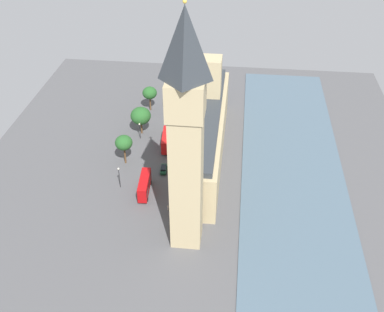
% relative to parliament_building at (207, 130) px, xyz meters
% --- Properties ---
extents(ground_plane, '(131.37, 131.37, 0.00)m').
position_rel_parliament_building_xyz_m(ground_plane, '(1.99, 1.24, -8.20)').
color(ground_plane, '#4C4C4F').
extents(river_thames, '(29.76, 118.23, 0.25)m').
position_rel_parliament_building_xyz_m(river_thames, '(-26.15, 1.24, -8.07)').
color(river_thames, '#475B6B').
rests_on(river_thames, ground).
extents(parliament_building, '(10.31, 61.37, 27.38)m').
position_rel_parliament_building_xyz_m(parliament_building, '(0.00, 0.00, 0.00)').
color(parliament_building, tan).
rests_on(parliament_building, ground).
extents(clock_tower, '(8.09, 8.09, 58.97)m').
position_rel_parliament_building_xyz_m(clock_tower, '(1.64, 37.57, 22.32)').
color(clock_tower, tan).
rests_on(clock_tower, ground).
extents(car_blue_by_river_gate, '(2.12, 4.75, 1.74)m').
position_rel_parliament_building_xyz_m(car_blue_by_river_gate, '(13.69, -22.96, -7.31)').
color(car_blue_by_river_gate, navy).
rests_on(car_blue_by_river_gate, ground).
extents(car_black_trailing, '(2.06, 4.86, 1.74)m').
position_rel_parliament_building_xyz_m(car_black_trailing, '(12.01, -13.52, -7.31)').
color(car_black_trailing, black).
rests_on(car_black_trailing, ground).
extents(double_decker_bus_near_tower, '(3.29, 10.65, 4.75)m').
position_rel_parliament_building_xyz_m(double_decker_bus_near_tower, '(12.85, -1.66, -5.56)').
color(double_decker_bus_near_tower, red).
rests_on(double_decker_bus_near_tower, ground).
extents(car_dark_green_far_end, '(2.06, 4.73, 1.74)m').
position_rel_parliament_building_xyz_m(car_dark_green_far_end, '(11.75, 11.15, -7.31)').
color(car_dark_green_far_end, '#19472D').
rests_on(car_dark_green_far_end, ground).
extents(double_decker_bus_corner, '(3.19, 10.64, 4.75)m').
position_rel_parliament_building_xyz_m(double_decker_bus_corner, '(15.41, 21.31, -5.56)').
color(double_decker_bus_corner, '#B20C0F').
rests_on(double_decker_bus_corner, ground).
extents(pedestrian_opposite_hall, '(0.57, 0.63, 1.49)m').
position_rel_parliament_building_xyz_m(pedestrian_opposite_hall, '(8.63, 19.59, -7.53)').
color(pedestrian_opposite_hall, navy).
rests_on(pedestrian_opposite_hall, ground).
extents(pedestrian_under_trees, '(0.62, 0.51, 1.68)m').
position_rel_parliament_building_xyz_m(pedestrian_under_trees, '(7.78, 18.00, -7.44)').
color(pedestrian_under_trees, '#336B60').
rests_on(pedestrian_under_trees, ground).
extents(pedestrian_kerbside, '(0.63, 0.55, 1.57)m').
position_rel_parliament_building_xyz_m(pedestrian_kerbside, '(7.88, 27.90, -7.49)').
color(pedestrian_kerbside, gray).
rests_on(pedestrian_kerbside, ground).
extents(plane_tree_leading, '(6.62, 6.62, 9.45)m').
position_rel_parliament_building_xyz_m(plane_tree_leading, '(22.35, -8.83, -1.59)').
color(plane_tree_leading, brown).
rests_on(plane_tree_leading, ground).
extents(plane_tree_midblock, '(5.08, 5.08, 9.03)m').
position_rel_parliament_building_xyz_m(plane_tree_midblock, '(22.29, -24.34, -1.39)').
color(plane_tree_midblock, brown).
rests_on(plane_tree_midblock, ground).
extents(plane_tree_slot_10, '(5.19, 5.19, 9.57)m').
position_rel_parliament_building_xyz_m(plane_tree_slot_10, '(23.91, 8.22, -0.90)').
color(plane_tree_slot_10, brown).
rests_on(plane_tree_slot_10, ground).
extents(street_lamp_slot_11, '(0.56, 0.56, 5.70)m').
position_rel_parliament_building_xyz_m(street_lamp_slot_11, '(22.20, -5.59, -4.16)').
color(street_lamp_slot_11, black).
rests_on(street_lamp_slot_11, ground).
extents(street_lamp_slot_12, '(0.56, 0.56, 6.80)m').
position_rel_parliament_building_xyz_m(street_lamp_slot_12, '(22.76, 19.83, -3.50)').
color(street_lamp_slot_12, black).
rests_on(street_lamp_slot_12, ground).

